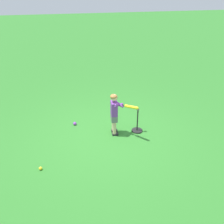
{
  "coord_description": "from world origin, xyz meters",
  "views": [
    {
      "loc": [
        -0.8,
        -5.58,
        3.73
      ],
      "look_at": [
        0.21,
        0.4,
        0.45
      ],
      "focal_mm": 43.43,
      "sensor_mm": 36.0,
      "label": 1
    }
  ],
  "objects_px": {
    "batting_tee": "(137,127)",
    "child_batter": "(115,111)",
    "play_ball_far_left": "(75,124)",
    "play_ball_near_batter": "(41,168)"
  },
  "relations": [
    {
      "from": "child_batter",
      "to": "play_ball_far_left",
      "type": "xyz_separation_m",
      "value": [
        -0.98,
        0.58,
        -0.61
      ]
    },
    {
      "from": "play_ball_near_batter",
      "to": "batting_tee",
      "type": "bearing_deg",
      "value": 25.7
    },
    {
      "from": "child_batter",
      "to": "play_ball_far_left",
      "type": "bearing_deg",
      "value": 149.37
    },
    {
      "from": "batting_tee",
      "to": "child_batter",
      "type": "bearing_deg",
      "value": -178.2
    },
    {
      "from": "batting_tee",
      "to": "play_ball_far_left",
      "type": "bearing_deg",
      "value": 160.08
    },
    {
      "from": "child_batter",
      "to": "play_ball_far_left",
      "type": "height_order",
      "value": "child_batter"
    },
    {
      "from": "play_ball_far_left",
      "to": "batting_tee",
      "type": "relative_size",
      "value": 0.14
    },
    {
      "from": "child_batter",
      "to": "play_ball_near_batter",
      "type": "xyz_separation_m",
      "value": [
        -1.77,
        -1.11,
        -0.61
      ]
    },
    {
      "from": "play_ball_near_batter",
      "to": "child_batter",
      "type": "bearing_deg",
      "value": 32.1
    },
    {
      "from": "play_ball_near_batter",
      "to": "play_ball_far_left",
      "type": "distance_m",
      "value": 1.87
    }
  ]
}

